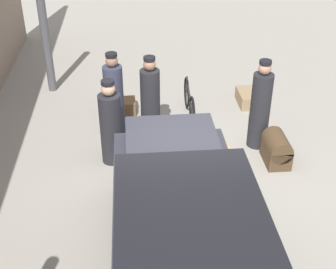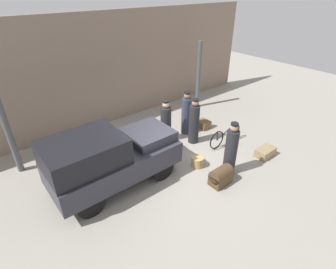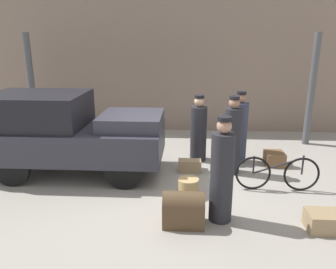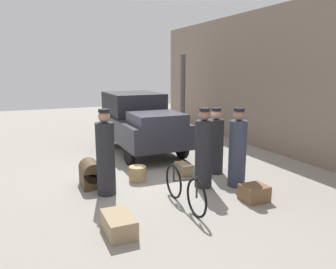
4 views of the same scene
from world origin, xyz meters
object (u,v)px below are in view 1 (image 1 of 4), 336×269
Objects in this scene: wicker_basket at (219,155)px; trunk_umber_medium at (124,107)px; bicycle at (189,102)px; porter_lifting_near_truck at (111,126)px; conductor_in_dark_uniform at (260,108)px; suitcase_black_upright at (156,158)px; suitcase_tan_flat at (277,149)px; porter_standing_middle at (114,98)px; suitcase_small_leather at (248,98)px; porter_with_bicycle at (150,103)px; truck at (182,221)px.

wicker_basket is 2.74m from trunk_umber_medium.
porter_lifting_near_truck reaches higher than bicycle.
suitcase_black_upright is at bearing 103.98° from conductor_in_dark_uniform.
bicycle is 1.01× the size of porter_lifting_near_truck.
porter_lifting_near_truck is 2.44× the size of suitcase_tan_flat.
conductor_in_dark_uniform is (-1.25, -1.20, 0.47)m from bicycle.
wicker_basket is at bearing -122.66° from porter_standing_middle.
trunk_umber_medium is 0.67× the size of suitcase_small_leather.
porter_with_bicycle is 2.60× the size of suitcase_tan_flat.
suitcase_small_leather is (1.75, -0.23, -0.68)m from conductor_in_dark_uniform.
porter_with_bicycle is at bearing 65.32° from suitcase_tan_flat.
suitcase_tan_flat is at bearing -127.57° from trunk_umber_medium.
porter_lifting_near_truck is at bearing 133.18° from bicycle.
porter_standing_middle is at bearing 168.13° from trunk_umber_medium.
suitcase_black_upright is at bearing 3.82° from truck.
truck is at bearing 141.30° from suitcase_tan_flat.
porter_standing_middle reaches higher than suitcase_small_leather.
suitcase_small_leather is at bearing -70.87° from bicycle.
porter_lifting_near_truck is at bearing 177.00° from porter_standing_middle.
suitcase_black_upright is (-0.51, 2.06, -0.69)m from conductor_in_dark_uniform.
porter_standing_middle is at bearing 13.30° from truck.
trunk_umber_medium is at bearing 15.27° from suitcase_black_upright.
truck is at bearing -171.13° from trunk_umber_medium.
truck is 2.85m from suitcase_black_upright.
bicycle is 2.35m from suitcase_tan_flat.
conductor_in_dark_uniform is 2.23m from suitcase_black_upright.
truck reaches higher than porter_lifting_near_truck.
wicker_basket is (2.68, -1.01, -0.83)m from truck.
suitcase_tan_flat reaches higher than wicker_basket.
porter_lifting_near_truck is (-1.00, 0.05, -0.06)m from porter_standing_middle.
suitcase_tan_flat is (-1.87, -1.41, -0.08)m from bicycle.
bicycle is 2.25× the size of suitcase_small_leather.
porter_standing_middle reaches higher than porter_lifting_near_truck.
suitcase_black_upright is (-1.21, -0.75, -0.67)m from porter_standing_middle.
porter_lifting_near_truck reaches higher than suitcase_small_leather.
suitcase_tan_flat is at bearing -113.61° from porter_standing_middle.
porter_lifting_near_truck is at bearing 123.58° from suitcase_small_leather.
suitcase_small_leather is at bearing -70.91° from porter_standing_middle.
porter_with_bicycle is 3.38× the size of suitcase_black_upright.
wicker_basket is 0.23× the size of porter_with_bicycle.
wicker_basket is at bearing -169.47° from bicycle.
wicker_basket is 2.39m from porter_standing_middle.
conductor_in_dark_uniform is 1.02× the size of porter_standing_middle.
conductor_in_dark_uniform reaches higher than porter_with_bicycle.
bicycle reaches higher than wicker_basket.
suitcase_black_upright is at bearing 88.52° from wicker_basket.
wicker_basket is 1.09m from suitcase_tan_flat.
suitcase_black_upright is at bearing -178.04° from porter_with_bicycle.
suitcase_black_upright is at bearing 134.66° from suitcase_small_leather.
porter_with_bicycle reaches higher than trunk_umber_medium.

